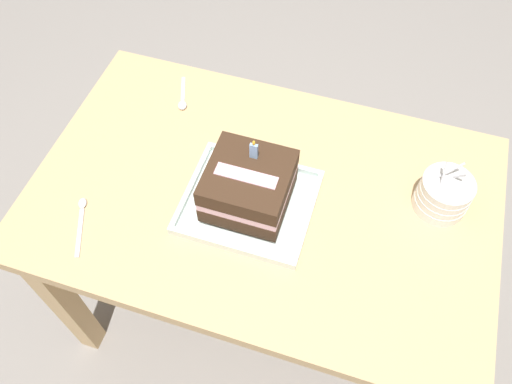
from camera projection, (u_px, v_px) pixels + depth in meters
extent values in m
plane|color=gray|center=(261.00, 301.00, 1.82)|extent=(8.00, 8.00, 0.00)
cube|color=tan|center=(263.00, 197.00, 1.26)|extent=(1.12, 0.71, 0.04)
cube|color=tan|center=(64.00, 302.00, 1.48)|extent=(0.06, 0.06, 0.65)
cube|color=tan|center=(150.00, 147.00, 1.79)|extent=(0.06, 0.06, 0.65)
cube|color=tan|center=(441.00, 223.00, 1.62)|extent=(0.06, 0.06, 0.65)
cube|color=silver|center=(249.00, 204.00, 1.23)|extent=(0.30, 0.27, 0.01)
cube|color=silver|center=(231.00, 247.00, 1.15)|extent=(0.30, 0.01, 0.02)
cube|color=silver|center=(265.00, 160.00, 1.28)|extent=(0.30, 0.01, 0.02)
cube|color=silver|center=(192.00, 185.00, 1.24)|extent=(0.01, 0.24, 0.02)
cube|color=silver|center=(308.00, 217.00, 1.19)|extent=(0.01, 0.24, 0.02)
cube|color=#3A2617|center=(249.00, 194.00, 1.19)|extent=(0.18, 0.18, 0.04)
cube|color=beige|center=(248.00, 186.00, 1.16)|extent=(0.18, 0.18, 0.02)
cube|color=#3A2617|center=(248.00, 177.00, 1.14)|extent=(0.18, 0.18, 0.04)
cube|color=beige|center=(246.00, 176.00, 1.11)|extent=(0.14, 0.03, 0.00)
cube|color=#8CB7EA|center=(253.00, 152.00, 1.12)|extent=(0.02, 0.01, 0.04)
ellipsoid|color=yellow|center=(253.00, 144.00, 1.10)|extent=(0.01, 0.01, 0.01)
cylinder|color=white|center=(440.00, 202.00, 1.22)|extent=(0.13, 0.13, 0.03)
cylinder|color=white|center=(442.00, 197.00, 1.20)|extent=(0.12, 0.12, 0.03)
cylinder|color=white|center=(445.00, 192.00, 1.18)|extent=(0.12, 0.12, 0.03)
cylinder|color=white|center=(448.00, 187.00, 1.16)|extent=(0.12, 0.12, 0.03)
cylinder|color=silver|center=(457.00, 177.00, 1.15)|extent=(0.04, 0.03, 0.06)
cylinder|color=silver|center=(449.00, 171.00, 1.15)|extent=(0.06, 0.03, 0.05)
cylinder|color=silver|center=(443.00, 178.00, 1.14)|extent=(0.01, 0.05, 0.06)
ellipsoid|color=silver|center=(82.00, 203.00, 1.23)|extent=(0.03, 0.03, 0.01)
cube|color=silver|center=(80.00, 232.00, 1.18)|extent=(0.06, 0.12, 0.00)
ellipsoid|color=silver|center=(182.00, 105.00, 1.40)|extent=(0.03, 0.04, 0.01)
cube|color=silver|center=(183.00, 89.00, 1.44)|extent=(0.04, 0.09, 0.00)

